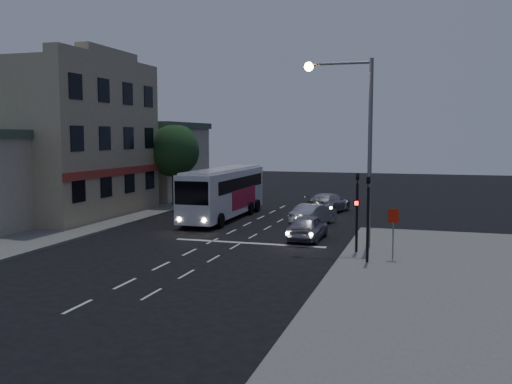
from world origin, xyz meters
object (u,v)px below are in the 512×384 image
(traffic_signal_main, at_px, (357,203))
(traffic_signal_side, at_px, (368,208))
(tour_bus, at_px, (224,192))
(car_sedan_a, at_px, (314,214))
(car_suv, at_px, (308,227))
(street_tree, at_px, (174,149))
(regulatory_sign, at_px, (393,225))
(car_sedan_b, at_px, (328,203))
(streetlight, at_px, (356,130))

(traffic_signal_main, distance_m, traffic_signal_side, 2.10)
(tour_bus, height_order, car_sedan_a, tour_bus)
(car_suv, distance_m, car_sedan_a, 5.08)
(traffic_signal_side, height_order, street_tree, street_tree)
(car_suv, relative_size, regulatory_sign, 1.83)
(car_sedan_a, bearing_deg, car_suv, 112.27)
(tour_bus, distance_m, car_sedan_b, 8.01)
(streetlight, height_order, street_tree, streetlight)
(tour_bus, xyz_separation_m, car_sedan_b, (6.15, 5.02, -1.10))
(tour_bus, relative_size, traffic_signal_side, 2.66)
(traffic_signal_main, distance_m, street_tree, 21.38)
(traffic_signal_main, bearing_deg, car_sedan_a, 113.87)
(traffic_signal_main, bearing_deg, regulatory_sign, -30.84)
(regulatory_sign, distance_m, streetlight, 5.18)
(tour_bus, height_order, traffic_signal_main, traffic_signal_main)
(car_sedan_a, relative_size, streetlight, 0.45)
(car_sedan_b, distance_m, traffic_signal_side, 16.79)
(car_sedan_b, height_order, regulatory_sign, regulatory_sign)
(traffic_signal_main, xyz_separation_m, street_tree, (-15.81, 14.25, 2.08))
(traffic_signal_main, bearing_deg, car_sedan_b, 104.60)
(car_suv, height_order, traffic_signal_main, traffic_signal_main)
(car_sedan_b, height_order, traffic_signal_side, traffic_signal_side)
(regulatory_sign, bearing_deg, car_suv, 138.84)
(car_sedan_b, distance_m, streetlight, 14.10)
(traffic_signal_side, bearing_deg, traffic_signal_main, 109.49)
(car_sedan_a, height_order, streetlight, streetlight)
(tour_bus, distance_m, streetlight, 12.90)
(tour_bus, xyz_separation_m, regulatory_sign, (11.53, -10.14, -0.21))
(tour_bus, height_order, traffic_signal_side, traffic_signal_side)
(car_sedan_b, xyz_separation_m, traffic_signal_side, (4.38, -16.12, 1.72))
(car_suv, xyz_separation_m, car_sedan_b, (-0.77, 11.12, 0.01))
(tour_bus, distance_m, regulatory_sign, 15.35)
(car_suv, xyz_separation_m, streetlight, (2.66, -1.60, 5.05))
(regulatory_sign, bearing_deg, car_sedan_a, 120.12)
(regulatory_sign, bearing_deg, street_tree, 138.92)
(car_sedan_a, xyz_separation_m, street_tree, (-12.24, 6.18, 3.83))
(car_sedan_a, distance_m, regulatory_sign, 10.54)
(car_sedan_b, bearing_deg, traffic_signal_main, 117.14)
(car_sedan_a, bearing_deg, traffic_signal_main, 128.79)
(traffic_signal_main, relative_size, traffic_signal_side, 1.00)
(traffic_signal_main, bearing_deg, streetlight, 100.20)
(car_suv, relative_size, street_tree, 0.65)
(tour_bus, relative_size, regulatory_sign, 4.95)
(car_sedan_a, height_order, traffic_signal_side, traffic_signal_side)
(tour_bus, distance_m, car_sedan_a, 6.45)
(car_suv, distance_m, car_sedan_b, 11.15)
(traffic_signal_side, xyz_separation_m, streetlight, (-0.96, 3.40, 3.31))
(car_suv, height_order, street_tree, street_tree)
(car_sedan_b, bearing_deg, tour_bus, 51.80)
(traffic_signal_main, distance_m, streetlight, 3.61)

